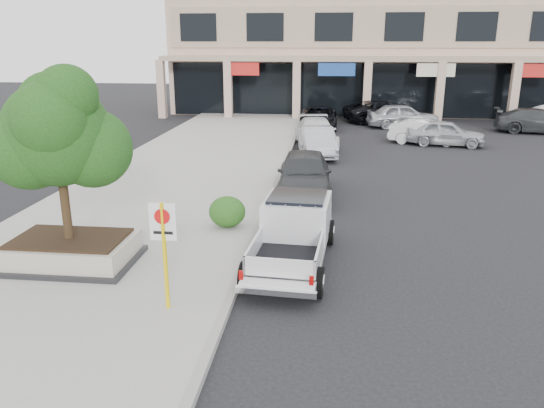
{
  "coord_description": "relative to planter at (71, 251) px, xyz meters",
  "views": [
    {
      "loc": [
        0.53,
        -11.66,
        5.49
      ],
      "look_at": [
        -0.94,
        1.5,
        1.42
      ],
      "focal_mm": 35.0,
      "sensor_mm": 36.0,
      "label": 1
    }
  ],
  "objects": [
    {
      "name": "ground",
      "position": [
        5.85,
        -0.04,
        -0.48
      ],
      "size": [
        120.0,
        120.0,
        0.0
      ],
      "primitive_type": "plane",
      "color": "black",
      "rests_on": "ground"
    },
    {
      "name": "sidewalk",
      "position": [
        0.35,
        5.96,
        -0.4
      ],
      "size": [
        8.0,
        52.0,
        0.15
      ],
      "primitive_type": "cube",
      "color": "gray",
      "rests_on": "ground"
    },
    {
      "name": "curb",
      "position": [
        4.3,
        5.96,
        -0.4
      ],
      "size": [
        0.2,
        52.0,
        0.15
      ],
      "primitive_type": "cube",
      "color": "gray",
      "rests_on": "ground"
    },
    {
      "name": "strip_mall",
      "position": [
        13.85,
        33.89,
        4.27
      ],
      "size": [
        40.55,
        12.43,
        9.5
      ],
      "color": "tan",
      "rests_on": "ground"
    },
    {
      "name": "planter",
      "position": [
        0.0,
        0.0,
        0.0
      ],
      "size": [
        3.2,
        2.2,
        0.68
      ],
      "color": "black",
      "rests_on": "sidewalk"
    },
    {
      "name": "planter_tree",
      "position": [
        0.13,
        0.15,
        2.94
      ],
      "size": [
        2.9,
        2.55,
        4.0
      ],
      "color": "black",
      "rests_on": "planter"
    },
    {
      "name": "no_parking_sign",
      "position": [
        3.11,
        -2.02,
        1.16
      ],
      "size": [
        0.55,
        0.09,
        2.3
      ],
      "color": "yellow",
      "rests_on": "sidewalk"
    },
    {
      "name": "hedge",
      "position": [
        3.38,
        3.13,
        0.14
      ],
      "size": [
        1.1,
        0.99,
        0.93
      ],
      "primitive_type": "ellipsoid",
      "color": "#1B4F16",
      "rests_on": "sidewalk"
    },
    {
      "name": "pickup_truck",
      "position": [
        5.5,
        0.85,
        0.32
      ],
      "size": [
        2.23,
        5.2,
        1.6
      ],
      "primitive_type": null,
      "rotation": [
        0.0,
        0.0,
        -0.07
      ],
      "color": "silver",
      "rests_on": "ground"
    },
    {
      "name": "curb_car_a",
      "position": [
        5.46,
        7.35,
        0.34
      ],
      "size": [
        2.11,
        4.87,
        1.63
      ],
      "primitive_type": "imported",
      "rotation": [
        0.0,
        0.0,
        0.04
      ],
      "color": "#2D2F32",
      "rests_on": "ground"
    },
    {
      "name": "curb_car_b",
      "position": [
        5.77,
        14.51,
        0.23
      ],
      "size": [
        2.06,
        4.44,
        1.41
      ],
      "primitive_type": "imported",
      "rotation": [
        0.0,
        0.0,
        0.14
      ],
      "color": "#A9ABB1",
      "rests_on": "ground"
    },
    {
      "name": "curb_car_c",
      "position": [
        5.58,
        17.01,
        0.27
      ],
      "size": [
        2.69,
        5.32,
        1.48
      ],
      "primitive_type": "imported",
      "rotation": [
        0.0,
        0.0,
        0.12
      ],
      "color": "silver",
      "rests_on": "ground"
    },
    {
      "name": "curb_car_d",
      "position": [
        5.57,
        23.34,
        0.23
      ],
      "size": [
        2.36,
        5.07,
        1.41
      ],
      "primitive_type": "imported",
      "rotation": [
        0.0,
        0.0,
        0.01
      ],
      "color": "black",
      "rests_on": "ground"
    },
    {
      "name": "lot_car_a",
      "position": [
        12.64,
        17.99,
        0.23
      ],
      "size": [
        4.36,
        2.34,
        1.41
      ],
      "primitive_type": "imported",
      "rotation": [
        0.0,
        0.0,
        1.4
      ],
      "color": "#A9ADB2",
      "rests_on": "ground"
    },
    {
      "name": "lot_car_b",
      "position": [
        11.65,
        18.46,
        0.19
      ],
      "size": [
        4.28,
        2.29,
        1.34
      ],
      "primitive_type": "imported",
      "rotation": [
        0.0,
        0.0,
        1.35
      ],
      "color": "silver",
      "rests_on": "ground"
    },
    {
      "name": "lot_car_c",
      "position": [
        19.22,
        22.94,
        0.28
      ],
      "size": [
        5.46,
        2.93,
        1.5
      ],
      "primitive_type": "imported",
      "rotation": [
        0.0,
        0.0,
        1.41
      ],
      "color": "#2F3234",
      "rests_on": "ground"
    },
    {
      "name": "lot_car_d",
      "position": [
        10.04,
        26.5,
        0.3
      ],
      "size": [
        6.08,
        4.04,
        1.55
      ],
      "primitive_type": "imported",
      "rotation": [
        0.0,
        0.0,
        1.85
      ],
      "color": "black",
      "rests_on": "ground"
    },
    {
      "name": "lot_car_e",
      "position": [
        11.08,
        24.14,
        0.32
      ],
      "size": [
        4.9,
        2.49,
        1.6
      ],
      "primitive_type": "imported",
      "rotation": [
        0.0,
        0.0,
        1.7
      ],
      "color": "#A6A9AE",
      "rests_on": "ground"
    }
  ]
}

